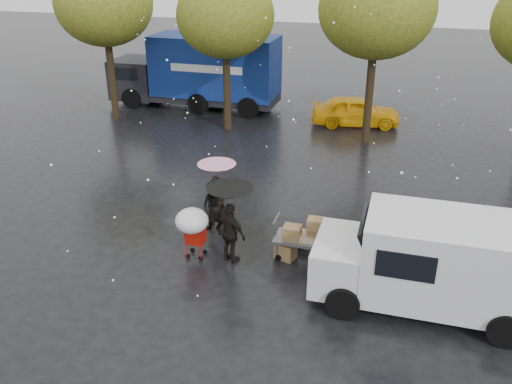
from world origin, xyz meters
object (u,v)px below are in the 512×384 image
(person_black, at_px, (231,233))
(yellow_taxi, at_px, (356,111))
(blue_truck, at_px, (199,72))
(shopping_cart, at_px, (192,223))
(person_pink, at_px, (218,205))
(vendor_cart, at_px, (307,234))
(white_van, at_px, (434,262))

(person_black, relative_size, yellow_taxi, 0.42)
(person_black, height_order, blue_truck, blue_truck)
(shopping_cart, bearing_deg, yellow_taxi, 78.05)
(person_pink, xyz_separation_m, vendor_cart, (2.70, -0.75, -0.11))
(vendor_cart, relative_size, blue_truck, 0.18)
(yellow_taxi, bearing_deg, blue_truck, 73.21)
(person_pink, relative_size, person_black, 1.03)
(vendor_cart, xyz_separation_m, shopping_cart, (-2.80, -0.86, 0.34))
(white_van, bearing_deg, blue_truck, 128.39)
(vendor_cart, bearing_deg, blue_truck, 122.09)
(person_black, bearing_deg, vendor_cart, -135.69)
(person_pink, xyz_separation_m, blue_truck, (-5.19, 11.83, 0.92))
(white_van, bearing_deg, shopping_cart, 176.45)
(person_pink, distance_m, vendor_cart, 2.80)
(person_black, relative_size, white_van, 0.33)
(vendor_cart, relative_size, shopping_cart, 1.04)
(vendor_cart, xyz_separation_m, blue_truck, (-7.89, 12.59, 1.03))
(white_van, relative_size, yellow_taxi, 1.26)
(vendor_cart, bearing_deg, shopping_cart, -163.01)
(person_pink, relative_size, blue_truck, 0.20)
(person_pink, height_order, person_black, person_pink)
(person_black, distance_m, white_van, 4.94)
(white_van, bearing_deg, person_pink, 161.07)
(person_black, distance_m, blue_truck, 14.59)
(person_pink, relative_size, shopping_cart, 1.15)
(shopping_cart, relative_size, blue_truck, 0.18)
(white_van, xyz_separation_m, yellow_taxi, (-3.18, 12.94, -0.50))
(shopping_cart, bearing_deg, white_van, -3.55)
(person_black, distance_m, vendor_cart, 1.97)
(shopping_cart, distance_m, blue_truck, 14.39)
(shopping_cart, relative_size, yellow_taxi, 0.38)
(person_black, xyz_separation_m, white_van, (4.89, -0.56, 0.34))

